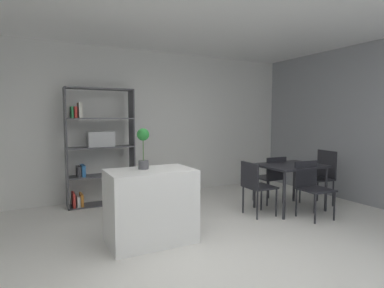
# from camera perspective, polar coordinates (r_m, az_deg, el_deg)

# --- Properties ---
(ground_plane) EXTENTS (9.32, 9.32, 0.00)m
(ground_plane) POSITION_cam_1_polar(r_m,az_deg,el_deg) (3.70, 5.60, -19.53)
(ground_plane) COLOR silver
(back_partition) EXTENTS (6.78, 0.06, 2.81)m
(back_partition) POSITION_cam_1_polar(r_m,az_deg,el_deg) (6.16, -9.95, 3.64)
(back_partition) COLOR silver
(back_partition) RESTS_ON ground_plane
(kitchen_island) EXTENTS (1.03, 0.65, 0.89)m
(kitchen_island) POSITION_cam_1_polar(r_m,az_deg,el_deg) (3.94, -7.51, -11.07)
(kitchen_island) COLOR white
(kitchen_island) RESTS_ON ground_plane
(potted_plant_on_island) EXTENTS (0.15, 0.15, 0.50)m
(potted_plant_on_island) POSITION_cam_1_polar(r_m,az_deg,el_deg) (3.86, -8.86, -0.09)
(potted_plant_on_island) COLOR #4C4C51
(potted_plant_on_island) RESTS_ON kitchen_island
(open_bookshelf) EXTENTS (1.14, 0.33, 2.02)m
(open_bookshelf) POSITION_cam_1_polar(r_m,az_deg,el_deg) (5.66, -16.88, -0.51)
(open_bookshelf) COLOR #4C4C51
(open_bookshelf) RESTS_ON ground_plane
(dining_table) EXTENTS (1.02, 0.81, 0.75)m
(dining_table) POSITION_cam_1_polar(r_m,az_deg,el_deg) (5.43, 17.38, -4.46)
(dining_table) COLOR #232328
(dining_table) RESTS_ON ground_plane
(dining_chair_window_side) EXTENTS (0.50, 0.48, 0.95)m
(dining_chair_window_side) POSITION_cam_1_polar(r_m,az_deg,el_deg) (5.97, 22.48, -4.87)
(dining_chair_window_side) COLOR #232328
(dining_chair_window_side) RESTS_ON ground_plane
(dining_chair_near) EXTENTS (0.46, 0.47, 0.85)m
(dining_chair_near) POSITION_cam_1_polar(r_m,az_deg,el_deg) (5.17, 20.78, -6.79)
(dining_chair_near) COLOR #232328
(dining_chair_near) RESTS_ON ground_plane
(dining_chair_far) EXTENTS (0.43, 0.47, 0.84)m
(dining_chair_far) POSITION_cam_1_polar(r_m,az_deg,el_deg) (5.77, 14.28, -5.51)
(dining_chair_far) COLOR #232328
(dining_chair_far) RESTS_ON ground_plane
(dining_chair_island_side) EXTENTS (0.43, 0.44, 0.84)m
(dining_chair_island_side) POSITION_cam_1_polar(r_m,az_deg,el_deg) (4.99, 11.39, -7.01)
(dining_chair_island_side) COLOR #232328
(dining_chair_island_side) RESTS_ON ground_plane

